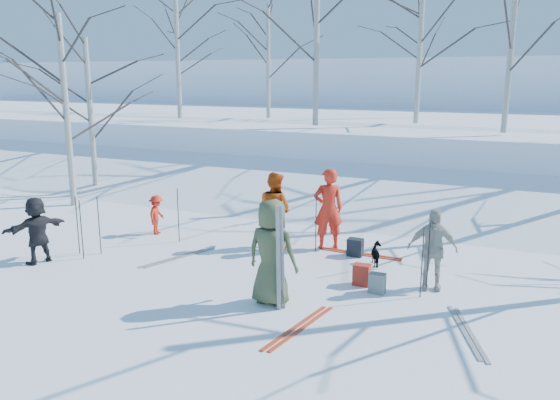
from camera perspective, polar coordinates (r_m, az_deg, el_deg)
The scene contains 36 objects.
ground at distance 11.14m, azimuth -3.23°, elevation -8.11°, with size 120.00×120.00×0.00m, color white.
snow_ramp at distance 17.34m, azimuth 7.54°, elevation -0.02°, with size 70.00×9.50×1.40m, color white.
snow_plateau at distance 26.81m, azimuth 13.91°, elevation 6.10°, with size 70.00×18.00×2.20m, color white.
far_hill at distance 47.49m, azimuth 18.82°, elevation 9.79°, with size 90.00×30.00×6.00m, color white.
skier_olive_center at distance 9.63m, azimuth -0.87°, elevation -5.48°, with size 0.93×0.61×1.90m, color #414A2C.
skier_red_north at distance 12.75m, azimuth 5.07°, elevation -0.92°, with size 0.70×0.46×1.91m, color red.
skier_redor_behind at distance 12.90m, azimuth -0.56°, elevation -0.99°, with size 0.87×0.68×1.79m, color #B8420E.
skier_red_seated at distance 14.32m, azimuth -12.76°, elevation -1.50°, with size 0.66×0.38×1.02m, color red.
skier_cream_east at distance 10.72m, azimuth 15.63°, elevation -4.96°, with size 0.93×0.39×1.58m, color beige.
skier_grey_west at distance 12.89m, azimuth -24.06°, elevation -2.89°, with size 1.36×0.43×1.46m, color black.
dog at distance 11.93m, azimuth 10.15°, elevation -5.62°, with size 0.26×0.57×0.48m, color black.
upright_ski_left at distance 9.29m, azimuth -0.17°, elevation -6.19°, with size 0.07×0.02×1.90m, color silver.
upright_ski_right at distance 9.32m, azimuth 0.21°, elevation -6.12°, with size 0.07×0.02×1.90m, color silver.
ski_pair_a at distance 9.05m, azimuth 1.99°, elevation -13.18°, with size 0.51×1.91×0.02m, color #B03419, non-canonical shape.
ski_pair_b at distance 12.65m, azimuth 8.44°, elevation -5.59°, with size 1.90×0.25×0.02m, color #B03419, non-canonical shape.
ski_pair_c at distance 9.39m, azimuth 18.97°, elevation -12.92°, with size 0.85×1.85×0.02m, color silver, non-canonical shape.
ski_pair_d at distance 12.49m, azimuth -10.56°, elevation -5.90°, with size 0.82×1.86×0.02m, color silver, non-canonical shape.
ski_pole_a at distance 13.46m, azimuth -10.59°, elevation -1.61°, with size 0.02×0.02×1.34m, color black.
ski_pole_b at distance 13.20m, azimuth -20.41°, elevation -2.50°, with size 0.02×0.02×1.34m, color black.
ski_pole_c at distance 10.29m, azimuth 14.62°, elevation -6.35°, with size 0.02×0.02×1.34m, color black.
ski_pole_d at distance 10.59m, azimuth 15.23°, elevation -5.83°, with size 0.02×0.02×1.34m, color black.
ski_pole_e at distance 12.80m, azimuth -20.04°, elevation -2.94°, with size 0.02×0.02×1.34m, color black.
ski_pole_f at distance 12.62m, azimuth 3.78°, elevation -2.39°, with size 0.02×0.02×1.34m, color black.
ski_pole_g at distance 13.04m, azimuth -18.38°, elevation -2.53°, with size 0.02×0.02×1.34m, color black.
backpack_red at distance 10.80m, azimuth 8.54°, elevation -7.73°, with size 0.32×0.22×0.42m, color #A32619.
backpack_grey at distance 10.48m, azimuth 10.11°, elevation -8.55°, with size 0.30×0.20×0.38m, color slate.
backpack_dark at distance 12.47m, azimuth 7.87°, elevation -4.92°, with size 0.34×0.24×0.40m, color black.
birch_plateau_a at distance 19.02m, azimuth 23.02°, elevation 14.69°, with size 4.40×4.40×5.43m, color silver, non-canonical shape.
birch_plateau_b at distance 21.77m, azimuth 14.43°, elevation 15.54°, with size 4.73×4.73×5.90m, color silver, non-canonical shape.
birch_plateau_c at distance 20.29m, azimuth 3.84°, elevation 16.89°, with size 5.11×5.11×6.44m, color silver, non-canonical shape.
birch_plateau_d at distance 23.94m, azimuth -1.25°, elevation 14.25°, with size 3.91×3.91×4.73m, color silver, non-canonical shape.
birch_plateau_f at distance 29.01m, azimuth -10.69°, elevation 14.17°, with size 4.17×4.17×5.11m, color silver, non-canonical shape.
birch_plateau_g at distance 26.06m, azimuth 14.31°, elevation 14.41°, with size 4.32×4.32×5.32m, color silver, non-canonical shape.
birch_plateau_h at distance 24.17m, azimuth -10.71°, elevation 16.09°, with size 5.13×5.13×6.47m, color silver, non-canonical shape.
birch_edge_a at distance 17.99m, azimuth -21.43°, elevation 8.51°, with size 4.65×4.65×5.79m, color silver, non-canonical shape.
birch_edge_d at distance 19.70m, azimuth -19.17°, elevation 8.15°, with size 4.25×4.25×5.21m, color silver, non-canonical shape.
Camera 1 is at (4.86, -9.20, 3.98)m, focal length 35.00 mm.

